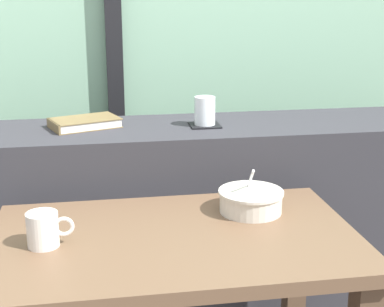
# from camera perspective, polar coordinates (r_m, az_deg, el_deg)

# --- Properties ---
(dark_console_ledge) EXTENTS (2.80, 0.38, 0.85)m
(dark_console_ledge) POSITION_cam_1_polar(r_m,az_deg,el_deg) (2.06, -4.33, -8.88)
(dark_console_ledge) COLOR #2D2D33
(dark_console_ledge) RESTS_ON ground
(breakfast_table) EXTENTS (0.92, 0.56, 0.70)m
(breakfast_table) POSITION_cam_1_polar(r_m,az_deg,el_deg) (1.52, -1.63, -12.83)
(breakfast_table) COLOR brown
(breakfast_table) RESTS_ON ground
(coaster_square) EXTENTS (0.10, 0.10, 0.00)m
(coaster_square) POSITION_cam_1_polar(r_m,az_deg,el_deg) (1.93, 1.28, 2.84)
(coaster_square) COLOR black
(coaster_square) RESTS_ON dark_console_ledge
(juice_glass) EXTENTS (0.07, 0.07, 0.09)m
(juice_glass) POSITION_cam_1_polar(r_m,az_deg,el_deg) (1.92, 1.29, 4.21)
(juice_glass) COLOR white
(juice_glass) RESTS_ON coaster_square
(closed_book) EXTENTS (0.25, 0.20, 0.03)m
(closed_book) POSITION_cam_1_polar(r_m,az_deg,el_deg) (1.94, -10.68, 3.02)
(closed_book) COLOR brown
(closed_book) RESTS_ON dark_console_ledge
(soup_bowl) EXTENTS (0.18, 0.18, 0.13)m
(soup_bowl) POSITION_cam_1_polar(r_m,az_deg,el_deg) (1.59, 5.87, -4.72)
(soup_bowl) COLOR beige
(soup_bowl) RESTS_ON breakfast_table
(ceramic_mug) EXTENTS (0.11, 0.08, 0.08)m
(ceramic_mug) POSITION_cam_1_polar(r_m,az_deg,el_deg) (1.42, -14.56, -7.34)
(ceramic_mug) COLOR silver
(ceramic_mug) RESTS_ON breakfast_table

